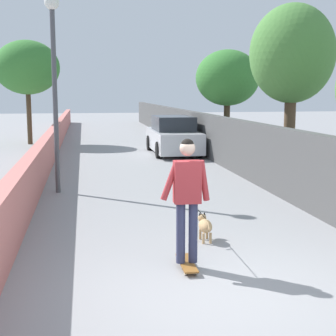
% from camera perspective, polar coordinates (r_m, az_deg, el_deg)
% --- Properties ---
extents(ground_plane, '(80.00, 80.00, 0.00)m').
position_cam_1_polar(ground_plane, '(19.93, -4.54, 1.51)').
color(ground_plane, gray).
extents(wall_left, '(48.00, 0.30, 1.08)m').
position_cam_1_polar(wall_left, '(17.85, -13.58, 2.18)').
color(wall_left, '#CC726B').
rests_on(wall_left, ground).
extents(fence_right, '(48.00, 0.30, 1.67)m').
position_cam_1_polar(fence_right, '(18.40, 5.33, 3.49)').
color(fence_right, '#4C4C4C').
rests_on(fence_right, ground).
extents(tree_right_near, '(2.36, 2.36, 4.92)m').
position_cam_1_polar(tree_right_near, '(14.42, 14.14, 12.52)').
color(tree_right_near, brown).
rests_on(tree_right_near, ground).
extents(tree_left_far, '(3.07, 3.07, 4.94)m').
position_cam_1_polar(tree_left_far, '(24.86, -15.96, 11.08)').
color(tree_left_far, '#473523').
rests_on(tree_left_far, ground).
extents(tree_right_distant, '(2.46, 2.46, 4.13)m').
position_cam_1_polar(tree_right_distant, '(19.50, 6.89, 10.25)').
color(tree_right_distant, '#473523').
rests_on(tree_right_distant, ground).
extents(lamp_post, '(0.36, 0.36, 4.82)m').
position_cam_1_polar(lamp_post, '(12.61, -13.05, 11.88)').
color(lamp_post, '#4C4C51').
rests_on(lamp_post, ground).
extents(skateboard, '(0.80, 0.22, 0.08)m').
position_cam_1_polar(skateboard, '(7.28, 2.17, -10.93)').
color(skateboard, brown).
rests_on(skateboard, ground).
extents(person_skateboarder, '(0.23, 0.71, 1.79)m').
position_cam_1_polar(person_skateboarder, '(6.99, 2.22, -2.63)').
color(person_skateboarder, '#333859').
rests_on(person_skateboarder, skateboard).
extents(dog, '(1.55, 0.70, 1.06)m').
position_cam_1_polar(dog, '(8.49, 4.27, -6.60)').
color(dog, tan).
rests_on(dog, ground).
extents(car_near, '(4.32, 1.80, 1.54)m').
position_cam_1_polar(car_near, '(20.25, 0.60, 3.69)').
color(car_near, silver).
rests_on(car_near, ground).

